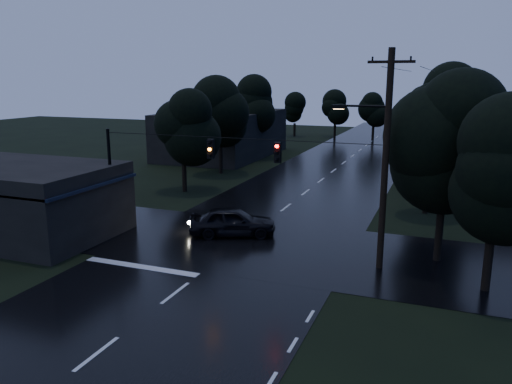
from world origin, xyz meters
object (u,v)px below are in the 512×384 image
Objects in this scene: storefront at (11,198)px; car at (233,221)px; utility_pole_main at (384,157)px; utility_pole_far at (423,143)px.

car is (12.01, 4.05, -1.19)m from storefront.
car is at bearing 166.20° from utility_pole_main.
utility_pole_far is at bearing 87.00° from utility_pole_main.
storefront is 12.73m from car.
utility_pole_main is 17.08m from utility_pole_far.
utility_pole_main reaches higher than utility_pole_far.
utility_pole_main is 9.67m from car.
storefront reaches higher than car.
car is (-9.24, -14.95, -3.05)m from utility_pole_far.
utility_pole_far is (21.25, 19.00, 1.86)m from storefront.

